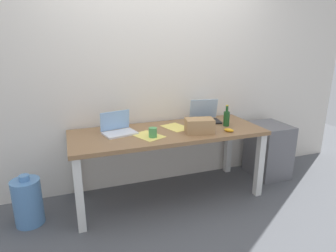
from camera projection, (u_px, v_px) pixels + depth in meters
The scene contains 13 objects.
ground_plane at pixel (168, 195), 3.14m from camera, with size 8.00×8.00×0.00m, color #515459.
back_wall at pixel (155, 71), 3.17m from camera, with size 5.20×0.08×2.60m, color silver.
desk at pixel (168, 139), 2.96m from camera, with size 1.97×0.75×0.74m.
laptop_left at pixel (118, 129), 2.84m from camera, with size 0.35×0.29×0.21m.
laptop_right at pixel (205, 117), 3.26m from camera, with size 0.36×0.29×0.25m.
beer_bottle at pixel (226, 118), 3.08m from camera, with size 0.07×0.07×0.23m.
computer_mouse at pixel (229, 130), 2.90m from camera, with size 0.06×0.10×0.03m, color gold.
cardboard_box at pixel (199, 126), 2.85m from camera, with size 0.28×0.18×0.14m, color tan.
coffee_mug at pixel (153, 133), 2.72m from camera, with size 0.08×0.08×0.10m, color #4C9E56.
paper_yellow_folder at pixel (148, 136), 2.77m from camera, with size 0.21×0.30×0.00m, color #F4E06B.
paper_sheet_near_back at pixel (176, 127), 3.05m from camera, with size 0.21×0.30×0.00m, color #F4E06B.
water_cooler_jug at pixel (28, 202), 2.60m from camera, with size 0.25×0.25×0.48m.
filing_cabinet at pixel (268, 150), 3.55m from camera, with size 0.40×0.48×0.65m, color slate.
Camera 1 is at (-0.95, -2.64, 1.62)m, focal length 30.71 mm.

